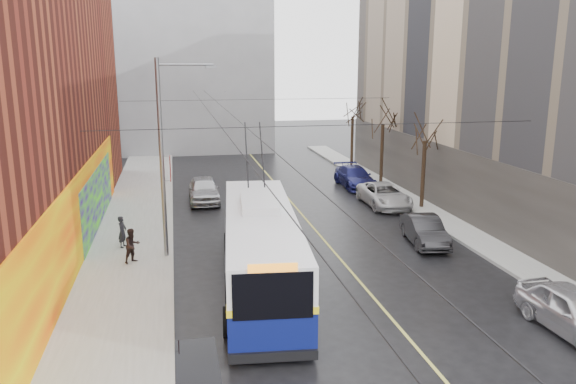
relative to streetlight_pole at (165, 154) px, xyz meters
The scene contains 21 objects.
ground 12.70m from the streetlight_pole, 58.46° to the right, with size 140.00×140.00×0.00m, color black.
sidewalk_left 5.50m from the streetlight_pole, 132.95° to the left, with size 4.00×60.00×0.15m, color gray.
sidewalk_right 16.00m from the streetlight_pole, ahead, with size 2.00×60.00×0.15m, color gray.
lane_line 9.89m from the streetlight_pole, 27.64° to the left, with size 0.12×50.00×0.01m, color #BFB74C.
building_right 23.68m from the streetlight_pole, ahead, with size 14.06×36.00×16.00m.
building_far 35.24m from the streetlight_pole, 89.77° to the left, with size 20.50×12.10×18.00m.
streetlight_pole is the anchor object (origin of this frame).
catenary_wires 6.14m from the streetlight_pole, 52.95° to the left, with size 18.00×60.00×0.22m.
tree_near 16.28m from the streetlight_pole, 21.62° to the left, with size 3.20×3.20×6.40m.
tree_mid 19.96m from the streetlight_pole, 40.65° to the left, with size 3.20×3.20×6.68m.
tree_far 25.09m from the streetlight_pole, 52.88° to the left, with size 3.20×3.20×6.57m.
puddle 10.96m from the streetlight_pole, 87.99° to the right, with size 2.16×3.49×0.01m, color black.
pigeons_flying 3.93m from the streetlight_pole, 13.67° to the left, with size 2.87×2.42×1.90m.
trolleybus 6.36m from the streetlight_pole, 49.29° to the right, with size 3.86×12.72×5.96m.
parked_car_a 17.11m from the streetlight_pole, 37.77° to the right, with size 1.82×4.52×1.54m, color silver.
parked_car_b 13.04m from the streetlight_pole, ahead, with size 1.47×4.21×1.39m, color #252427.
parked_car_c 15.52m from the streetlight_pole, 28.55° to the left, with size 2.33×5.06×1.41m, color #B8B8BA.
parked_car_d 18.68m from the streetlight_pole, 44.28° to the left, with size 2.07×5.09×1.48m, color navy.
following_car 11.43m from the streetlight_pole, 78.45° to the left, with size 1.91×4.76×1.62m, color #A8A8AC.
pedestrian_a 4.79m from the streetlight_pole, 143.77° to the left, with size 0.56×0.36×1.52m, color black.
pedestrian_b 4.29m from the streetlight_pole, 157.67° to the right, with size 0.75×0.59×1.55m, color black.
Camera 1 is at (-5.71, -15.08, 8.80)m, focal length 35.00 mm.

